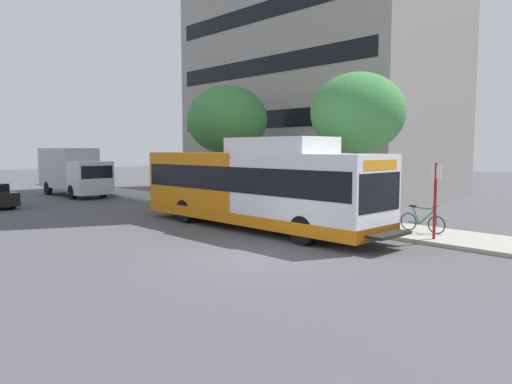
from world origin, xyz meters
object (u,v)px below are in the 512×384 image
object	(u,v)px
bus_stop_sign_pole	(435,195)
transit_bus	(255,187)
bicycle_parked	(422,221)
street_tree_near_stop	(358,113)
box_truck_background	(73,170)
street_tree_mid_block	(227,120)

from	to	relation	value
bus_stop_sign_pole	transit_bus	bearing A→B (deg)	110.52
bicycle_parked	street_tree_near_stop	size ratio (longest dim) A/B	0.28
bicycle_parked	street_tree_near_stop	world-z (taller)	street_tree_near_stop
bicycle_parked	box_truck_background	distance (m)	24.03
bicycle_parked	street_tree_near_stop	xyz separation A→B (m)	(0.87, 3.53, 4.18)
bus_stop_sign_pole	street_tree_near_stop	world-z (taller)	street_tree_near_stop
box_truck_background	transit_bus	bearing A→B (deg)	-90.80
transit_bus	box_truck_background	bearing A→B (deg)	89.20
transit_bus	bicycle_parked	xyz separation A→B (m)	(3.37, -5.45, -1.14)
bus_stop_sign_pole	box_truck_background	distance (m)	24.81
box_truck_background	street_tree_near_stop	bearing A→B (deg)	-78.89
street_tree_mid_block	box_truck_background	world-z (taller)	street_tree_mid_block
street_tree_near_stop	box_truck_background	xyz separation A→B (m)	(-3.98, 20.26, -3.00)
bus_stop_sign_pole	box_truck_background	world-z (taller)	box_truck_background
street_tree_near_stop	street_tree_mid_block	distance (m)	8.97
bus_stop_sign_pole	bicycle_parked	size ratio (longest dim) A/B	1.48
bicycle_parked	bus_stop_sign_pole	bearing A→B (deg)	-136.62
bicycle_parked	box_truck_background	xyz separation A→B (m)	(-3.11, 23.79, 1.18)
bus_stop_sign_pole	box_truck_background	xyz separation A→B (m)	(-2.13, 24.72, 0.09)
transit_bus	box_truck_background	size ratio (longest dim) A/B	1.75
transit_bus	bus_stop_sign_pole	xyz separation A→B (m)	(2.39, -6.38, -0.05)
bus_stop_sign_pole	bicycle_parked	distance (m)	1.73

